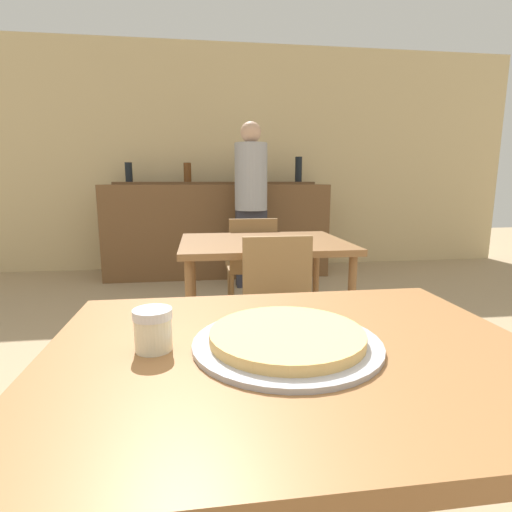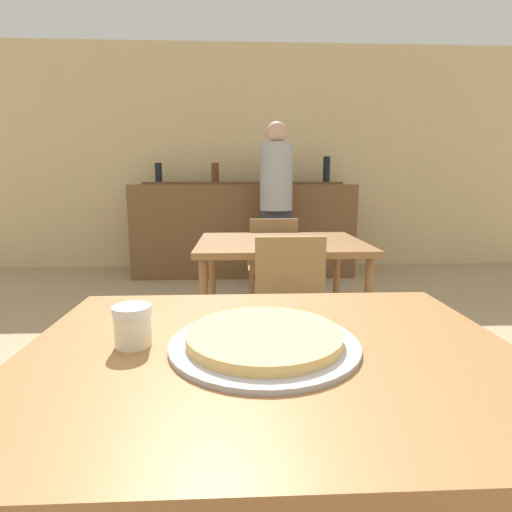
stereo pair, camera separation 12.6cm
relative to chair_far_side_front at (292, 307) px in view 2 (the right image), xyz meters
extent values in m
cube|color=#D1B784|center=(-0.21, 3.30, 0.92)|extent=(8.00, 0.05, 2.80)
cube|color=brown|center=(-0.21, -1.17, 0.27)|extent=(1.08, 0.84, 0.04)
cylinder|color=brown|center=(-0.69, -0.81, -0.12)|extent=(0.05, 0.05, 0.73)
cylinder|color=brown|center=(0.27, -0.81, -0.12)|extent=(0.05, 0.05, 0.73)
cube|color=brown|center=(0.00, 0.61, 0.24)|extent=(1.08, 0.88, 0.04)
cylinder|color=brown|center=(-0.48, 0.23, -0.13)|extent=(0.05, 0.05, 0.70)
cylinder|color=brown|center=(0.48, 0.23, -0.13)|extent=(0.05, 0.05, 0.70)
cylinder|color=brown|center=(-0.48, 0.99, -0.13)|extent=(0.05, 0.05, 0.70)
cylinder|color=brown|center=(0.48, 0.99, -0.13)|extent=(0.05, 0.05, 0.70)
cube|color=brown|center=(-0.21, 2.80, 0.06)|extent=(2.60, 0.56, 1.09)
cube|color=brown|center=(-0.21, 2.94, 0.62)|extent=(2.39, 0.24, 0.03)
cylinder|color=black|center=(-1.23, 2.94, 0.75)|extent=(0.08, 0.08, 0.22)
cylinder|color=#5B3314|center=(-0.55, 2.94, 0.75)|extent=(0.09, 0.09, 0.22)
cylinder|color=#5B3314|center=(0.13, 2.94, 0.78)|extent=(0.08, 0.08, 0.28)
cylinder|color=black|center=(0.80, 2.94, 0.79)|extent=(0.08, 0.08, 0.30)
cube|color=olive|center=(0.00, -0.08, -0.07)|extent=(0.40, 0.40, 0.04)
cube|color=olive|center=(0.00, 0.10, 0.15)|extent=(0.38, 0.04, 0.41)
cylinder|color=olive|center=(-0.17, -0.25, -0.28)|extent=(0.03, 0.03, 0.39)
cylinder|color=olive|center=(0.17, -0.25, -0.28)|extent=(0.03, 0.03, 0.39)
cylinder|color=olive|center=(-0.17, 0.09, -0.28)|extent=(0.03, 0.03, 0.39)
cylinder|color=olive|center=(0.17, 0.09, -0.28)|extent=(0.03, 0.03, 0.39)
cube|color=olive|center=(0.00, 1.30, -0.07)|extent=(0.40, 0.40, 0.04)
cube|color=olive|center=(0.00, 1.12, 0.15)|extent=(0.38, 0.04, 0.41)
cylinder|color=olive|center=(0.17, 1.47, -0.28)|extent=(0.03, 0.03, 0.39)
cylinder|color=olive|center=(-0.17, 1.47, -0.28)|extent=(0.03, 0.03, 0.39)
cylinder|color=olive|center=(0.17, 1.13, -0.28)|extent=(0.03, 0.03, 0.39)
cylinder|color=olive|center=(-0.17, 1.13, -0.28)|extent=(0.03, 0.03, 0.39)
cylinder|color=#A3A3A8|center=(-0.22, -1.17, 0.30)|extent=(0.42, 0.42, 0.01)
cylinder|color=#E0B266|center=(-0.22, -1.17, 0.31)|extent=(0.34, 0.34, 0.02)
cylinder|color=beige|center=(-0.51, -1.15, 0.33)|extent=(0.08, 0.08, 0.07)
cylinder|color=silver|center=(-0.51, -1.15, 0.37)|extent=(0.08, 0.08, 0.02)
cube|color=#2D2D38|center=(0.12, 2.22, -0.07)|extent=(0.32, 0.18, 0.82)
cylinder|color=#9E9EA3|center=(0.12, 2.22, 0.69)|extent=(0.34, 0.34, 0.69)
sphere|color=tan|center=(0.12, 2.22, 1.14)|extent=(0.21, 0.21, 0.21)
camera|label=1|loc=(-0.41, -1.98, 0.65)|focal=28.00mm
camera|label=2|loc=(-0.28, -1.99, 0.65)|focal=28.00mm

